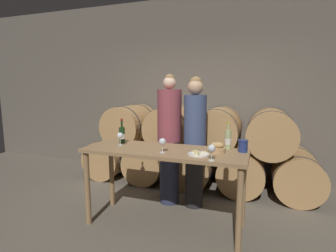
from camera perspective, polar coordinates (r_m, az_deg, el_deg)
The scene contains 14 objects.
ground_plane at distance 3.34m, azimuth -0.80°, elevation -20.76°, with size 10.00×10.00×0.00m, color #665E51.
stone_wall_back at distance 4.85m, azimuth 7.52°, elevation 8.10°, with size 10.00×0.12×3.20m.
barrel_stack at distance 4.40m, azimuth 5.66°, elevation -4.85°, with size 3.84×0.94×1.31m.
tasting_table at distance 3.03m, azimuth -0.83°, elevation -7.42°, with size 1.86×0.66×0.93m.
person_left at distance 3.62m, azimuth 0.31°, elevation -2.78°, with size 0.33×0.33×1.80m.
person_right at distance 3.52m, azimuth 5.84°, elevation -3.12°, with size 0.30×0.30×1.77m.
wine_bottle_red at distance 3.36m, azimuth -9.98°, elevation -1.88°, with size 0.07×0.07×0.31m.
wine_bottle_white at distance 3.07m, azimuth 12.93°, elevation -2.89°, with size 0.07×0.07×0.32m.
blue_crock at distance 2.97m, azimuth 16.01°, elevation -4.08°, with size 0.11×0.11×0.13m.
bread_basket at distance 2.91m, azimuth 10.65°, elevation -4.80°, with size 0.19×0.19×0.11m.
cheese_plate at distance 2.77m, azimuth 6.69°, elevation -6.06°, with size 0.22×0.22×0.04m.
wine_glass_far_left at distance 3.22m, azimuth -10.40°, elevation -2.14°, with size 0.08×0.08×0.16m.
wine_glass_left at distance 2.82m, azimuth -1.21°, elevation -3.51°, with size 0.08×0.08×0.16m.
wine_glass_center at distance 2.56m, azimuth 9.48°, elevation -4.92°, with size 0.08×0.08×0.16m.
Camera 1 is at (1.01, -2.73, 1.64)m, focal length 28.00 mm.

